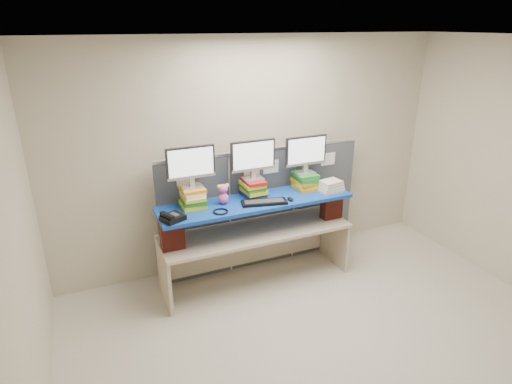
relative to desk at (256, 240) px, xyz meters
name	(u,v)px	position (x,y,z in m)	size (l,w,h in m)	color
room	(349,217)	(0.24, -1.42, 0.86)	(5.00, 4.00, 2.80)	beige
cubicle_partition	(262,208)	(0.24, 0.36, 0.23)	(2.60, 0.06, 1.53)	#3E434A
desk	(256,240)	(0.00, 0.00, 0.00)	(2.22, 0.65, 0.68)	#C2B094
brick_pier_left	(172,234)	(-0.98, -0.05, 0.30)	(0.24, 0.13, 0.33)	maroon
brick_pier_right	(331,205)	(0.98, -0.05, 0.30)	(0.24, 0.13, 0.33)	maroon
blue_board	(256,202)	(0.00, 0.00, 0.49)	(2.22, 0.55, 0.04)	navy
book_stack_left	(193,197)	(-0.69, 0.12, 0.62)	(0.26, 0.30, 0.22)	yellow
book_stack_center	(253,188)	(0.02, 0.12, 0.61)	(0.26, 0.32, 0.21)	navy
book_stack_right	(305,181)	(0.69, 0.12, 0.61)	(0.25, 0.31, 0.19)	orange
monitor_left	(191,165)	(-0.69, 0.12, 0.98)	(0.52, 0.15, 0.45)	#ADADB2
monitor_center	(253,158)	(0.01, 0.12, 0.98)	(0.52, 0.15, 0.45)	#ADADB2
monitor_right	(306,152)	(0.69, 0.12, 0.96)	(0.52, 0.15, 0.45)	#ADADB2
keyboard	(264,202)	(0.05, -0.12, 0.52)	(0.53, 0.27, 0.03)	black
mouse	(290,199)	(0.35, -0.15, 0.52)	(0.06, 0.10, 0.03)	black
desk_phone	(172,217)	(-0.99, -0.15, 0.54)	(0.27, 0.26, 0.09)	black
headset	(221,211)	(-0.47, -0.15, 0.52)	(0.16, 0.16, 0.02)	black
plush_toy	(223,194)	(-0.37, 0.05, 0.63)	(0.14, 0.10, 0.23)	#ED5AA8
binder_stack	(331,186)	(0.92, -0.08, 0.57)	(0.29, 0.24, 0.13)	beige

